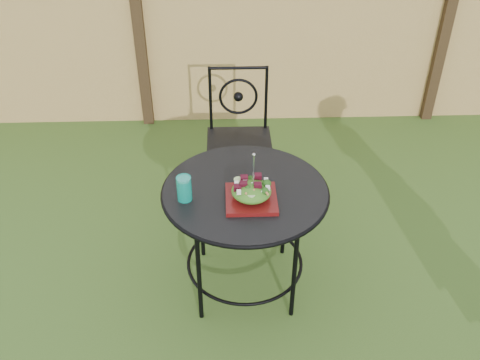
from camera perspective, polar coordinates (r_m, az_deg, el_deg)
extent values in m
plane|color=#284616|center=(3.39, 9.13, -11.60)|extent=(60.00, 60.00, 0.00)
cube|color=#E5BC71|center=(4.75, 5.68, 16.29)|extent=(8.00, 0.05, 1.80)
cube|color=black|center=(4.70, -10.82, 16.28)|extent=(0.09, 0.09, 1.90)
cube|color=black|center=(5.02, 21.26, 15.82)|extent=(0.09, 0.09, 1.90)
cylinder|color=black|center=(2.92, 0.56, -1.12)|extent=(0.90, 0.90, 0.02)
torus|color=black|center=(2.92, 0.56, -1.21)|extent=(0.92, 0.92, 0.02)
torus|color=black|center=(3.27, 0.50, -8.66)|extent=(0.70, 0.70, 0.02)
cylinder|color=black|center=(3.37, 4.80, -3.30)|extent=(0.03, 0.03, 0.71)
cylinder|color=black|center=(3.35, -4.15, -3.49)|extent=(0.03, 0.03, 0.71)
cylinder|color=black|center=(2.96, -4.41, -9.90)|extent=(0.03, 0.03, 0.71)
cylinder|color=black|center=(2.98, 5.84, -9.63)|extent=(0.03, 0.03, 0.71)
cube|color=black|center=(3.82, -0.07, 3.83)|extent=(0.46, 0.46, 0.03)
cylinder|color=black|center=(3.77, -0.19, 11.86)|extent=(0.42, 0.02, 0.02)
torus|color=black|center=(3.87, -0.18, 8.88)|extent=(0.28, 0.02, 0.28)
cylinder|color=black|center=(3.78, -3.00, -0.81)|extent=(0.02, 0.02, 0.44)
cylinder|color=black|center=(3.79, 3.05, -0.69)|extent=(0.02, 0.02, 0.44)
cylinder|color=black|center=(4.11, -2.95, 2.50)|extent=(0.02, 0.02, 0.44)
cylinder|color=black|center=(4.12, 2.62, 2.61)|extent=(0.02, 0.02, 0.44)
cylinder|color=black|center=(3.88, -3.17, 8.55)|extent=(0.02, 0.02, 0.50)
cylinder|color=black|center=(3.89, 2.80, 8.65)|extent=(0.02, 0.02, 0.50)
cube|color=#4A0B0A|center=(2.82, 1.21, -2.02)|extent=(0.27, 0.27, 0.02)
ellipsoid|color=#235614|center=(2.79, 1.22, -1.18)|extent=(0.21, 0.21, 0.08)
cylinder|color=silver|center=(2.72, 1.46, 1.02)|extent=(0.01, 0.01, 0.18)
cylinder|color=#0C917E|center=(2.82, -5.97, -0.90)|extent=(0.08, 0.08, 0.14)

